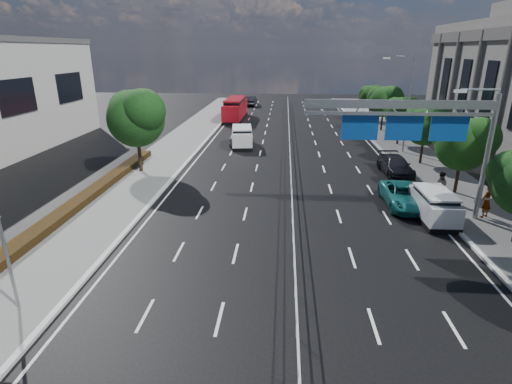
{
  "coord_description": "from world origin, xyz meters",
  "views": [
    {
      "loc": [
        -0.59,
        -12.15,
        9.35
      ],
      "look_at": [
        -1.96,
        7.25,
        2.4
      ],
      "focal_mm": 28.0,
      "sensor_mm": 36.0,
      "label": 1
    }
  ],
  "objects_px": {
    "white_minivan": "(242,137)",
    "red_bus": "(235,109)",
    "parked_car_teal": "(404,196)",
    "near_car_dark": "(251,101)",
    "near_car_silver": "(240,136)",
    "parked_car_dark": "(395,165)",
    "pedestrian_b": "(440,185)",
    "pedestrian_a": "(487,201)",
    "overhead_gantry": "(419,123)",
    "silver_minivan": "(434,206)"
  },
  "relations": [
    {
      "from": "white_minivan",
      "to": "near_car_dark",
      "type": "relative_size",
      "value": 0.96
    },
    {
      "from": "overhead_gantry",
      "to": "near_car_dark",
      "type": "bearing_deg",
      "value": 105.07
    },
    {
      "from": "overhead_gantry",
      "to": "silver_minivan",
      "type": "bearing_deg",
      "value": -3.55
    },
    {
      "from": "red_bus",
      "to": "pedestrian_b",
      "type": "bearing_deg",
      "value": -60.05
    },
    {
      "from": "pedestrian_a",
      "to": "overhead_gantry",
      "type": "bearing_deg",
      "value": -32.78
    },
    {
      "from": "overhead_gantry",
      "to": "near_car_silver",
      "type": "xyz_separation_m",
      "value": [
        -11.95,
        18.91,
        -4.8
      ]
    },
    {
      "from": "near_car_dark",
      "to": "parked_car_dark",
      "type": "distance_m",
      "value": 43.13
    },
    {
      "from": "red_bus",
      "to": "parked_car_teal",
      "type": "xyz_separation_m",
      "value": [
        14.54,
        -32.28,
        -0.86
      ]
    },
    {
      "from": "red_bus",
      "to": "silver_minivan",
      "type": "xyz_separation_m",
      "value": [
        15.66,
        -34.32,
        -0.7
      ]
    },
    {
      "from": "pedestrian_a",
      "to": "white_minivan",
      "type": "bearing_deg",
      "value": -81.97
    },
    {
      "from": "red_bus",
      "to": "silver_minivan",
      "type": "relative_size",
      "value": 2.39
    },
    {
      "from": "pedestrian_b",
      "to": "overhead_gantry",
      "type": "bearing_deg",
      "value": 79.9
    },
    {
      "from": "red_bus",
      "to": "near_car_dark",
      "type": "distance_m",
      "value": 15.25
    },
    {
      "from": "silver_minivan",
      "to": "pedestrian_b",
      "type": "distance_m",
      "value": 3.45
    },
    {
      "from": "parked_car_teal",
      "to": "white_minivan",
      "type": "bearing_deg",
      "value": 126.59
    },
    {
      "from": "pedestrian_a",
      "to": "near_car_dark",
      "type": "bearing_deg",
      "value": -104.43
    },
    {
      "from": "near_car_dark",
      "to": "parked_car_dark",
      "type": "relative_size",
      "value": 1.03
    },
    {
      "from": "red_bus",
      "to": "parked_car_dark",
      "type": "height_order",
      "value": "red_bus"
    },
    {
      "from": "white_minivan",
      "to": "red_bus",
      "type": "distance_m",
      "value": 16.72
    },
    {
      "from": "near_car_dark",
      "to": "pedestrian_a",
      "type": "xyz_separation_m",
      "value": [
        17.73,
        -49.32,
        0.29
      ]
    },
    {
      "from": "near_car_silver",
      "to": "parked_car_dark",
      "type": "relative_size",
      "value": 0.97
    },
    {
      "from": "white_minivan",
      "to": "silver_minivan",
      "type": "relative_size",
      "value": 1.15
    },
    {
      "from": "overhead_gantry",
      "to": "silver_minivan",
      "type": "distance_m",
      "value": 4.96
    },
    {
      "from": "overhead_gantry",
      "to": "near_car_silver",
      "type": "relative_size",
      "value": 2.16
    },
    {
      "from": "white_minivan",
      "to": "near_car_dark",
      "type": "distance_m",
      "value": 31.75
    },
    {
      "from": "red_bus",
      "to": "parked_car_teal",
      "type": "height_order",
      "value": "red_bus"
    },
    {
      "from": "white_minivan",
      "to": "red_bus",
      "type": "xyz_separation_m",
      "value": [
        -2.66,
        16.5,
        0.56
      ]
    },
    {
      "from": "overhead_gantry",
      "to": "red_bus",
      "type": "xyz_separation_m",
      "value": [
        -14.23,
        34.23,
        -4.05
      ]
    },
    {
      "from": "parked_car_teal",
      "to": "red_bus",
      "type": "bearing_deg",
      "value": 113.87
    },
    {
      "from": "red_bus",
      "to": "pedestrian_b",
      "type": "relative_size",
      "value": 5.46
    },
    {
      "from": "white_minivan",
      "to": "red_bus",
      "type": "height_order",
      "value": "red_bus"
    },
    {
      "from": "white_minivan",
      "to": "pedestrian_b",
      "type": "relative_size",
      "value": 2.64
    },
    {
      "from": "white_minivan",
      "to": "pedestrian_b",
      "type": "xyz_separation_m",
      "value": [
        14.44,
        -14.69,
        0.07
      ]
    },
    {
      "from": "overhead_gantry",
      "to": "near_car_dark",
      "type": "xyz_separation_m",
      "value": [
        -13.31,
        49.43,
        -4.78
      ]
    },
    {
      "from": "parked_car_teal",
      "to": "pedestrian_b",
      "type": "relative_size",
      "value": 2.72
    },
    {
      "from": "white_minivan",
      "to": "parked_car_teal",
      "type": "bearing_deg",
      "value": -59.7
    },
    {
      "from": "red_bus",
      "to": "near_car_silver",
      "type": "relative_size",
      "value": 2.12
    },
    {
      "from": "silver_minivan",
      "to": "pedestrian_a",
      "type": "xyz_separation_m",
      "value": [
        2.99,
        0.2,
        0.27
      ]
    },
    {
      "from": "red_bus",
      "to": "near_car_dark",
      "type": "height_order",
      "value": "red_bus"
    },
    {
      "from": "near_car_silver",
      "to": "parked_car_teal",
      "type": "height_order",
      "value": "near_car_silver"
    },
    {
      "from": "near_car_silver",
      "to": "parked_car_dark",
      "type": "bearing_deg",
      "value": 143.75
    },
    {
      "from": "near_car_dark",
      "to": "red_bus",
      "type": "bearing_deg",
      "value": 88.38
    },
    {
      "from": "red_bus",
      "to": "pedestrian_a",
      "type": "distance_m",
      "value": 38.88
    },
    {
      "from": "red_bus",
      "to": "pedestrian_b",
      "type": "height_order",
      "value": "red_bus"
    },
    {
      "from": "near_car_dark",
      "to": "pedestrian_a",
      "type": "bearing_deg",
      "value": 111.63
    },
    {
      "from": "pedestrian_b",
      "to": "near_car_silver",
      "type": "bearing_deg",
      "value": -13.69
    },
    {
      "from": "overhead_gantry",
      "to": "near_car_dark",
      "type": "relative_size",
      "value": 2.03
    },
    {
      "from": "white_minivan",
      "to": "parked_car_teal",
      "type": "height_order",
      "value": "white_minivan"
    },
    {
      "from": "overhead_gantry",
      "to": "white_minivan",
      "type": "distance_m",
      "value": 21.67
    },
    {
      "from": "parked_car_teal",
      "to": "pedestrian_b",
      "type": "bearing_deg",
      "value": 22.73
    }
  ]
}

